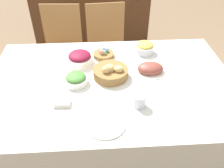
{
  "coord_description": "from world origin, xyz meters",
  "views": [
    {
      "loc": [
        -0.08,
        -1.38,
        1.83
      ],
      "look_at": [
        0.0,
        -0.09,
        0.8
      ],
      "focal_mm": 38.0,
      "sensor_mm": 36.0,
      "label": 1
    }
  ],
  "objects_px": {
    "green_salad_bowl": "(76,79)",
    "pineapple_bowl": "(145,48)",
    "bread_basket": "(111,72)",
    "drinking_cup": "(140,100)",
    "ham_platter": "(150,69)",
    "spoon": "(135,123)",
    "chair_far_left": "(63,47)",
    "dinner_plate": "(106,124)",
    "chair_far_center": "(107,46)",
    "fork": "(81,125)",
    "knife": "(130,123)",
    "beet_salad_bowl": "(80,58)",
    "egg_basket": "(103,53)",
    "butter_dish": "(62,103)",
    "sideboard": "(91,17)"
  },
  "relations": [
    {
      "from": "ham_platter",
      "to": "beet_salad_bowl",
      "type": "relative_size",
      "value": 1.44
    },
    {
      "from": "knife",
      "to": "pineapple_bowl",
      "type": "bearing_deg",
      "value": 70.32
    },
    {
      "from": "ham_platter",
      "to": "spoon",
      "type": "relative_size",
      "value": 1.82
    },
    {
      "from": "egg_basket",
      "to": "green_salad_bowl",
      "type": "height_order",
      "value": "green_salad_bowl"
    },
    {
      "from": "bread_basket",
      "to": "drinking_cup",
      "type": "height_order",
      "value": "bread_basket"
    },
    {
      "from": "egg_basket",
      "to": "dinner_plate",
      "type": "height_order",
      "value": "egg_basket"
    },
    {
      "from": "pineapple_bowl",
      "to": "fork",
      "type": "xyz_separation_m",
      "value": [
        -0.51,
        -0.81,
        -0.05
      ]
    },
    {
      "from": "fork",
      "to": "spoon",
      "type": "distance_m",
      "value": 0.32
    },
    {
      "from": "ham_platter",
      "to": "spoon",
      "type": "bearing_deg",
      "value": -109.96
    },
    {
      "from": "chair_far_center",
      "to": "green_salad_bowl",
      "type": "distance_m",
      "value": 1.05
    },
    {
      "from": "pineapple_bowl",
      "to": "spoon",
      "type": "relative_size",
      "value": 0.99
    },
    {
      "from": "green_salad_bowl",
      "to": "knife",
      "type": "xyz_separation_m",
      "value": [
        0.34,
        -0.41,
        -0.04
      ]
    },
    {
      "from": "ham_platter",
      "to": "dinner_plate",
      "type": "relative_size",
      "value": 1.25
    },
    {
      "from": "chair_far_left",
      "to": "green_salad_bowl",
      "type": "relative_size",
      "value": 5.67
    },
    {
      "from": "chair_far_left",
      "to": "bread_basket",
      "type": "distance_m",
      "value": 1.08
    },
    {
      "from": "ham_platter",
      "to": "pineapple_bowl",
      "type": "relative_size",
      "value": 1.83
    },
    {
      "from": "bread_basket",
      "to": "beet_salad_bowl",
      "type": "relative_size",
      "value": 1.24
    },
    {
      "from": "butter_dish",
      "to": "sideboard",
      "type": "bearing_deg",
      "value": 85.71
    },
    {
      "from": "ham_platter",
      "to": "pineapple_bowl",
      "type": "height_order",
      "value": "pineapple_bowl"
    },
    {
      "from": "bread_basket",
      "to": "drinking_cup",
      "type": "relative_size",
      "value": 2.95
    },
    {
      "from": "ham_platter",
      "to": "chair_far_left",
      "type": "bearing_deg",
      "value": 132.32
    },
    {
      "from": "green_salad_bowl",
      "to": "egg_basket",
      "type": "bearing_deg",
      "value": 60.12
    },
    {
      "from": "pineapple_bowl",
      "to": "fork",
      "type": "bearing_deg",
      "value": -122.51
    },
    {
      "from": "beet_salad_bowl",
      "to": "egg_basket",
      "type": "bearing_deg",
      "value": 27.42
    },
    {
      "from": "chair_far_center",
      "to": "drinking_cup",
      "type": "height_order",
      "value": "chair_far_center"
    },
    {
      "from": "chair_far_center",
      "to": "chair_far_left",
      "type": "height_order",
      "value": "same"
    },
    {
      "from": "dinner_plate",
      "to": "sideboard",
      "type": "bearing_deg",
      "value": 92.85
    },
    {
      "from": "dinner_plate",
      "to": "spoon",
      "type": "xyz_separation_m",
      "value": [
        0.18,
        0.0,
        -0.0
      ]
    },
    {
      "from": "ham_platter",
      "to": "beet_salad_bowl",
      "type": "distance_m",
      "value": 0.56
    },
    {
      "from": "fork",
      "to": "spoon",
      "type": "relative_size",
      "value": 1.0
    },
    {
      "from": "dinner_plate",
      "to": "bread_basket",
      "type": "bearing_deg",
      "value": 82.78
    },
    {
      "from": "dinner_plate",
      "to": "fork",
      "type": "relative_size",
      "value": 1.45
    },
    {
      "from": "green_salad_bowl",
      "to": "pineapple_bowl",
      "type": "bearing_deg",
      "value": 35.51
    },
    {
      "from": "egg_basket",
      "to": "sideboard",
      "type": "bearing_deg",
      "value": 94.67
    },
    {
      "from": "chair_far_left",
      "to": "beet_salad_bowl",
      "type": "xyz_separation_m",
      "value": [
        0.25,
        -0.72,
        0.3
      ]
    },
    {
      "from": "green_salad_bowl",
      "to": "dinner_plate",
      "type": "bearing_deg",
      "value": -64.17
    },
    {
      "from": "fork",
      "to": "drinking_cup",
      "type": "height_order",
      "value": "drinking_cup"
    },
    {
      "from": "chair_far_left",
      "to": "fork",
      "type": "distance_m",
      "value": 1.44
    },
    {
      "from": "bread_basket",
      "to": "green_salad_bowl",
      "type": "relative_size",
      "value": 1.55
    },
    {
      "from": "butter_dish",
      "to": "dinner_plate",
      "type": "bearing_deg",
      "value": -34.06
    },
    {
      "from": "drinking_cup",
      "to": "butter_dish",
      "type": "xyz_separation_m",
      "value": [
        -0.5,
        0.04,
        -0.03
      ]
    },
    {
      "from": "pineapple_bowl",
      "to": "dinner_plate",
      "type": "bearing_deg",
      "value": -114.51
    },
    {
      "from": "chair_far_left",
      "to": "bread_basket",
      "type": "relative_size",
      "value": 3.67
    },
    {
      "from": "ham_platter",
      "to": "knife",
      "type": "xyz_separation_m",
      "value": [
        -0.22,
        -0.52,
        -0.03
      ]
    },
    {
      "from": "butter_dish",
      "to": "bread_basket",
      "type": "bearing_deg",
      "value": 40.3
    },
    {
      "from": "spoon",
      "to": "butter_dish",
      "type": "bearing_deg",
      "value": 161.9
    },
    {
      "from": "ham_platter",
      "to": "drinking_cup",
      "type": "bearing_deg",
      "value": -110.89
    },
    {
      "from": "chair_far_left",
      "to": "egg_basket",
      "type": "distance_m",
      "value": 0.81
    },
    {
      "from": "spoon",
      "to": "drinking_cup",
      "type": "height_order",
      "value": "drinking_cup"
    },
    {
      "from": "drinking_cup",
      "to": "knife",
      "type": "bearing_deg",
      "value": -117.44
    }
  ]
}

